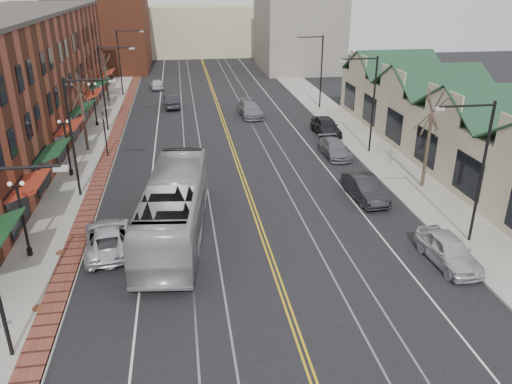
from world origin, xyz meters
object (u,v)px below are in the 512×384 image
object	(u,v)px
parked_car_d	(326,126)
parked_car_b	(365,188)
transit_bus	(175,207)
parked_car_c	(335,148)
parked_car_a	(448,250)
parked_suv	(108,238)

from	to	relation	value
parked_car_d	parked_car_b	bearing A→B (deg)	-97.41
transit_bus	parked_car_c	world-z (taller)	transit_bus
parked_car_a	parked_car_b	distance (m)	8.71
transit_bus	parked_car_b	distance (m)	13.15
transit_bus	parked_car_b	size ratio (longest dim) A/B	2.73
parked_car_a	parked_car_d	xyz separation A→B (m)	(0.19, 23.70, 0.07)
parked_car_b	parked_car_d	distance (m)	15.19
parked_car_b	parked_car_d	xyz separation A→B (m)	(1.61, 15.10, 0.07)
parked_car_d	transit_bus	bearing A→B (deg)	-129.27
parked_suv	parked_car_d	distance (m)	26.59
parked_car_a	parked_car_d	bearing A→B (deg)	86.77
parked_suv	parked_car_b	world-z (taller)	parked_car_b
parked_suv	parked_car_d	xyz separation A→B (m)	(17.98, 19.60, 0.11)
parked_car_a	parked_car_b	xyz separation A→B (m)	(-1.42, 8.60, 0.00)
parked_suv	parked_car_c	world-z (taller)	parked_suv
parked_car_a	parked_suv	bearing A→B (deg)	164.24
parked_car_c	parked_car_b	bearing A→B (deg)	-94.80
transit_bus	parked_car_c	distance (m)	18.07
transit_bus	parked_car_d	xyz separation A→B (m)	(14.30, 18.36, -0.96)
transit_bus	parked_car_c	bearing A→B (deg)	-130.81
parked_car_a	parked_car_c	distance (m)	17.55
transit_bus	parked_car_c	size ratio (longest dim) A/B	2.77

